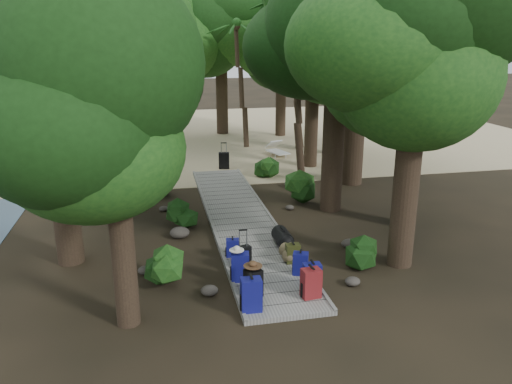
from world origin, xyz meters
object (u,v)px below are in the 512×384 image
object	(u,v)px
backpack_right_a	(311,282)
sun_lounger	(278,149)
backpack_left_b	(253,281)
backpack_right_c	(301,262)
kayak	(154,155)
duffel_right_black	(283,237)
lone_suitcase_on_sand	(224,161)
backpack_left_c	(240,265)
backpack_right_d	(293,252)
suitcase_on_boardwalk	(243,257)
backpack_left_a	(251,293)
duffel_right_khaki	(290,252)
backpack_left_d	(233,247)
backpack_right_b	(312,275)

from	to	relation	value
backpack_right_a	sun_lounger	xyz separation A→B (m)	(2.79, 13.95, -0.14)
backpack_left_b	sun_lounger	xyz separation A→B (m)	(4.02, 13.64, -0.12)
backpack_right_c	kayak	xyz separation A→B (m)	(-3.30, 13.70, -0.27)
duffel_right_black	lone_suitcase_on_sand	distance (m)	9.10
duffel_right_black	kayak	size ratio (longest dim) A/B	0.26
backpack_left_c	backpack_right_d	size ratio (longest dim) A/B	1.41
backpack_right_c	backpack_left_c	bearing A→B (deg)	-157.46
suitcase_on_boardwalk	sun_lounger	distance (m)	12.86
backpack_left_a	kayak	world-z (taller)	backpack_left_a
backpack_left_c	duffel_right_khaki	distance (m)	1.78
backpack_right_c	duffel_right_khaki	world-z (taller)	backpack_right_c
backpack_left_a	backpack_left_c	world-z (taller)	backpack_left_a
backpack_left_c	backpack_left_a	bearing A→B (deg)	-81.23
backpack_left_a	backpack_left_d	world-z (taller)	backpack_left_a
kayak	backpack_left_a	bearing A→B (deg)	-84.13
duffel_right_khaki	kayak	world-z (taller)	duffel_right_khaki
lone_suitcase_on_sand	kayak	bearing A→B (deg)	145.90
kayak	backpack_right_d	bearing A→B (deg)	-76.71
duffel_right_khaki	lone_suitcase_on_sand	distance (m)	9.98
backpack_right_c	sun_lounger	xyz separation A→B (m)	(2.69, 12.84, -0.08)
duffel_right_khaki	suitcase_on_boardwalk	size ratio (longest dim) A/B	0.91
backpack_right_d	sun_lounger	world-z (taller)	sun_lounger
backpack_right_a	kayak	distance (m)	15.16
backpack_left_d	backpack_right_c	distance (m)	1.98
sun_lounger	duffel_right_black	bearing A→B (deg)	-121.57
backpack_left_d	backpack_right_b	bearing A→B (deg)	-48.07
backpack_right_b	backpack_left_c	bearing A→B (deg)	154.75
backpack_left_d	backpack_left_c	bearing A→B (deg)	-83.82
backpack_right_b	sun_lounger	xyz separation A→B (m)	(2.67, 13.65, -0.13)
duffel_right_black	suitcase_on_boardwalk	size ratio (longest dim) A/B	1.27
backpack_right_b	suitcase_on_boardwalk	size ratio (longest dim) A/B	1.23
duffel_right_black	lone_suitcase_on_sand	bearing A→B (deg)	90.86
backpack_left_d	suitcase_on_boardwalk	distance (m)	0.78
backpack_left_d	suitcase_on_boardwalk	xyz separation A→B (m)	(0.14, -0.76, 0.03)
backpack_right_c	duffel_right_khaki	size ratio (longest dim) A/B	1.18
backpack_left_c	backpack_right_b	size ratio (longest dim) A/B	1.09
backpack_left_a	sun_lounger	size ratio (longest dim) A/B	0.39
duffel_right_black	backpack_right_a	bearing A→B (deg)	-93.45
backpack_left_a	backpack_right_d	xyz separation A→B (m)	(1.50, 2.08, -0.13)
backpack_right_b	sun_lounger	world-z (taller)	backpack_right_b
suitcase_on_boardwalk	backpack_right_d	bearing A→B (deg)	-14.60
backpack_left_b	kayak	distance (m)	14.64
backpack_left_c	lone_suitcase_on_sand	world-z (taller)	backpack_left_c
backpack_left_a	backpack_left_c	distance (m)	1.39
backpack_right_b	backpack_left_b	bearing A→B (deg)	-177.78
backpack_right_a	backpack_right_c	size ratio (longest dim) A/B	1.20
backpack_left_b	backpack_left_c	world-z (taller)	backpack_left_c
backpack_left_b	duffel_right_khaki	size ratio (longest dim) A/B	1.33
backpack_left_b	backpack_right_b	distance (m)	1.35
backpack_left_a	backpack_left_d	bearing A→B (deg)	90.46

